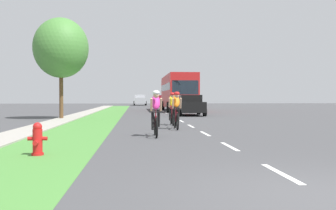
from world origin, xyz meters
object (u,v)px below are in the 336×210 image
at_px(cyclist_distant, 172,108).
at_px(bus_red, 178,91).
at_px(fire_hydrant_red, 37,139).
at_px(cyclist_lead, 156,113).
at_px(sedan_black, 190,105).
at_px(pickup_maroon, 162,101).
at_px(cyclist_trailing, 176,110).
at_px(street_tree_near, 61,48).
at_px(suv_silver, 140,100).

relative_size(cyclist_distant, bus_red, 0.15).
relative_size(fire_hydrant_red, cyclist_distant, 0.44).
xyz_separation_m(cyclist_lead, sedan_black, (3.32, 15.28, -0.04)).
bearing_deg(pickup_maroon, sedan_black, -89.57).
bearing_deg(fire_hydrant_red, bus_red, 77.48).
bearing_deg(cyclist_lead, cyclist_trailing, 71.28).
relative_size(cyclist_lead, street_tree_near, 0.28).
bearing_deg(bus_red, cyclist_lead, -97.94).
bearing_deg(street_tree_near, suv_silver, 82.60).
bearing_deg(sedan_black, bus_red, 89.17).
distance_m(cyclist_trailing, sedan_black, 12.49).
distance_m(sedan_black, street_tree_near, 10.21).
xyz_separation_m(fire_hydrant_red, suv_silver, (2.94, 55.89, 0.58)).
distance_m(pickup_maroon, suv_silver, 10.20).
relative_size(bus_red, street_tree_near, 1.85).
relative_size(fire_hydrant_red, street_tree_near, 0.12).
relative_size(bus_red, pickup_maroon, 2.27).
relative_size(bus_red, suv_silver, 2.47).
bearing_deg(cyclist_lead, cyclist_distant, 78.73).
height_order(cyclist_lead, cyclist_distant, same).
relative_size(cyclist_distant, suv_silver, 0.37).
bearing_deg(bus_red, street_tree_near, -122.65).
bearing_deg(street_tree_near, bus_red, 57.35).
distance_m(fire_hydrant_red, pickup_maroon, 46.58).
bearing_deg(street_tree_near, cyclist_lead, -64.63).
xyz_separation_m(cyclist_distant, sedan_black, (2.26, 9.94, -0.04)).
height_order(cyclist_lead, street_tree_near, street_tree_near).
xyz_separation_m(cyclist_trailing, street_tree_near, (-6.31, 8.16, 3.58)).
distance_m(cyclist_trailing, street_tree_near, 10.92).
bearing_deg(cyclist_trailing, cyclist_lead, -108.72).
xyz_separation_m(sedan_black, street_tree_near, (-8.62, -4.11, 3.62)).
relative_size(fire_hydrant_red, bus_red, 0.07).
distance_m(cyclist_distant, suv_silver, 46.54).
bearing_deg(suv_silver, bus_red, -82.69).
bearing_deg(fire_hydrant_red, street_tree_near, 98.79).
xyz_separation_m(pickup_maroon, suv_silver, (-3.13, 9.71, 0.12)).
bearing_deg(cyclist_distant, cyclist_lead, -101.27).
distance_m(fire_hydrant_red, suv_silver, 55.97).
bearing_deg(sedan_black, cyclist_lead, -102.28).
height_order(bus_red, street_tree_near, street_tree_near).
distance_m(cyclist_distant, street_tree_near, 9.33).
bearing_deg(cyclist_trailing, street_tree_near, 127.70).
bearing_deg(cyclist_lead, fire_hydrant_red, -126.18).
relative_size(sedan_black, street_tree_near, 0.69).
bearing_deg(suv_silver, street_tree_near, -97.40).
relative_size(cyclist_trailing, street_tree_near, 0.28).
distance_m(fire_hydrant_red, street_tree_near, 15.89).
distance_m(suv_silver, street_tree_near, 41.19).
relative_size(cyclist_distant, sedan_black, 0.40).
distance_m(cyclist_lead, pickup_maroon, 42.27).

